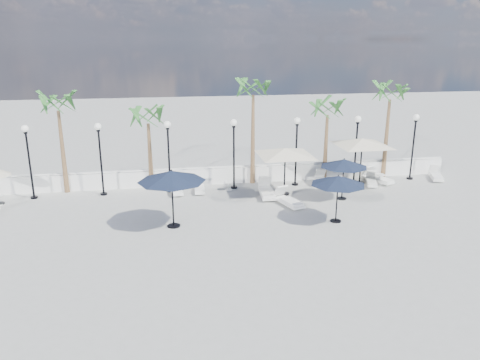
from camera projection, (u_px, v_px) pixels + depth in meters
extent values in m
plane|color=gray|center=(258.00, 234.00, 19.79)|extent=(100.00, 100.00, 0.00)
cube|color=silver|center=(231.00, 175.00, 26.74)|extent=(26.00, 0.30, 0.90)
cube|color=silver|center=(231.00, 167.00, 26.59)|extent=(26.00, 0.12, 0.08)
cylinder|color=black|center=(34.00, 197.00, 24.24)|extent=(0.36, 0.36, 0.10)
cylinder|color=black|center=(30.00, 166.00, 23.75)|extent=(0.10, 0.10, 3.50)
cylinder|color=black|center=(26.00, 133.00, 23.26)|extent=(0.18, 0.18, 0.10)
sphere|color=white|center=(25.00, 129.00, 23.20)|extent=(0.36, 0.36, 0.36)
cylinder|color=black|center=(104.00, 194.00, 24.80)|extent=(0.36, 0.36, 0.10)
cylinder|color=black|center=(101.00, 163.00, 24.30)|extent=(0.10, 0.10, 3.50)
cylinder|color=black|center=(98.00, 131.00, 23.81)|extent=(0.18, 0.18, 0.10)
sphere|color=white|center=(98.00, 127.00, 23.75)|extent=(0.36, 0.36, 0.36)
cylinder|color=black|center=(170.00, 190.00, 25.35)|extent=(0.36, 0.36, 0.10)
cylinder|color=black|center=(169.00, 160.00, 24.86)|extent=(0.10, 0.10, 3.50)
cylinder|color=black|center=(168.00, 128.00, 24.37)|extent=(0.18, 0.18, 0.10)
sphere|color=white|center=(167.00, 125.00, 24.31)|extent=(0.36, 0.36, 0.36)
cylinder|color=black|center=(234.00, 187.00, 25.91)|extent=(0.36, 0.36, 0.10)
cylinder|color=black|center=(234.00, 157.00, 25.42)|extent=(0.10, 0.10, 3.50)
cylinder|color=black|center=(234.00, 126.00, 24.93)|extent=(0.18, 0.18, 0.10)
sphere|color=white|center=(234.00, 123.00, 24.86)|extent=(0.36, 0.36, 0.36)
cylinder|color=black|center=(295.00, 184.00, 26.46)|extent=(0.36, 0.36, 0.10)
cylinder|color=black|center=(296.00, 155.00, 25.97)|extent=(0.10, 0.10, 3.50)
cylinder|color=black|center=(297.00, 125.00, 25.48)|extent=(0.18, 0.18, 0.10)
sphere|color=white|center=(297.00, 121.00, 25.42)|extent=(0.36, 0.36, 0.36)
cylinder|color=black|center=(353.00, 181.00, 27.02)|extent=(0.36, 0.36, 0.10)
cylinder|color=black|center=(356.00, 152.00, 26.53)|extent=(0.10, 0.10, 3.50)
cylinder|color=black|center=(358.00, 123.00, 26.04)|extent=(0.18, 0.18, 0.10)
sphere|color=white|center=(358.00, 119.00, 25.98)|extent=(0.36, 0.36, 0.36)
cylinder|color=black|center=(410.00, 178.00, 27.58)|extent=(0.36, 0.36, 0.10)
cylinder|color=black|center=(413.00, 150.00, 27.08)|extent=(0.10, 0.10, 3.50)
cylinder|color=black|center=(416.00, 121.00, 26.59)|extent=(0.18, 0.18, 0.10)
sphere|color=white|center=(416.00, 117.00, 26.53)|extent=(0.36, 0.36, 0.36)
cone|color=brown|center=(63.00, 152.00, 24.61)|extent=(0.28, 0.28, 4.40)
cone|color=brown|center=(150.00, 156.00, 25.44)|extent=(0.28, 0.28, 3.60)
cone|color=brown|center=(253.00, 140.00, 26.15)|extent=(0.28, 0.28, 5.00)
cone|color=brown|center=(326.00, 148.00, 27.00)|extent=(0.28, 0.28, 3.80)
cone|color=brown|center=(386.00, 139.00, 27.47)|extent=(0.28, 0.28, 4.60)
cube|color=white|center=(176.00, 190.00, 25.09)|extent=(0.74, 1.83, 0.10)
cube|color=white|center=(177.00, 190.00, 24.83)|extent=(0.65, 1.25, 0.10)
cube|color=white|center=(174.00, 180.00, 25.66)|extent=(0.59, 0.47, 0.56)
cube|color=white|center=(200.00, 189.00, 25.29)|extent=(0.63, 1.67, 0.09)
cube|color=white|center=(200.00, 189.00, 25.05)|extent=(0.57, 1.13, 0.09)
cube|color=white|center=(199.00, 180.00, 25.83)|extent=(0.53, 0.41, 0.51)
cube|color=white|center=(289.00, 202.00, 23.18)|extent=(1.21, 2.05, 0.10)
cube|color=white|center=(292.00, 202.00, 22.92)|extent=(0.98, 1.43, 0.10)
cube|color=white|center=(281.00, 191.00, 23.74)|extent=(0.72, 0.62, 0.61)
cube|color=white|center=(267.00, 193.00, 24.50)|extent=(0.88, 2.15, 0.11)
cube|color=white|center=(268.00, 193.00, 24.19)|extent=(0.77, 1.47, 0.11)
cube|color=white|center=(265.00, 181.00, 25.19)|extent=(0.70, 0.55, 0.66)
cube|color=white|center=(371.00, 183.00, 26.43)|extent=(1.07, 1.71, 0.09)
cube|color=white|center=(372.00, 182.00, 26.20)|extent=(0.85, 1.20, 0.09)
cube|color=white|center=(371.00, 174.00, 26.96)|extent=(0.61, 0.54, 0.51)
cube|color=white|center=(324.00, 183.00, 26.40)|extent=(0.71, 1.84, 0.10)
cube|color=white|center=(325.00, 182.00, 26.14)|extent=(0.63, 1.25, 0.10)
cube|color=white|center=(320.00, 173.00, 27.00)|extent=(0.59, 0.46, 0.57)
cube|color=white|center=(378.00, 180.00, 26.92)|extent=(1.34, 2.02, 0.10)
cube|color=white|center=(382.00, 179.00, 26.68)|extent=(1.06, 1.43, 0.10)
cube|color=white|center=(368.00, 170.00, 27.44)|extent=(0.73, 0.65, 0.60)
cube|color=white|center=(436.00, 177.00, 27.50)|extent=(1.19, 1.87, 0.10)
cube|color=white|center=(437.00, 176.00, 27.25)|extent=(0.95, 1.32, 0.10)
cube|color=white|center=(434.00, 168.00, 28.08)|extent=(0.67, 0.59, 0.56)
cylinder|color=white|center=(228.00, 190.00, 25.58)|extent=(0.39, 0.39, 0.03)
cylinder|color=white|center=(228.00, 186.00, 25.51)|extent=(0.06, 0.06, 0.47)
cylinder|color=white|center=(228.00, 182.00, 25.44)|extent=(0.51, 0.51, 0.03)
cylinder|color=white|center=(379.00, 183.00, 26.68)|extent=(0.44, 0.44, 0.03)
cylinder|color=white|center=(379.00, 179.00, 26.61)|extent=(0.07, 0.07, 0.53)
cylinder|color=white|center=(380.00, 175.00, 26.53)|extent=(0.57, 0.57, 0.03)
cylinder|color=black|center=(174.00, 226.00, 20.61)|extent=(0.57, 0.57, 0.06)
cylinder|color=black|center=(173.00, 200.00, 20.25)|extent=(0.07, 0.07, 2.49)
cone|color=black|center=(172.00, 176.00, 19.95)|extent=(2.95, 2.95, 0.46)
sphere|color=black|center=(171.00, 170.00, 19.87)|extent=(0.08, 0.08, 0.08)
cylinder|color=black|center=(336.00, 221.00, 21.17)|extent=(0.49, 0.49, 0.05)
cylinder|color=black|center=(337.00, 199.00, 20.87)|extent=(0.06, 0.06, 2.10)
cone|color=black|center=(338.00, 180.00, 20.61)|extent=(2.45, 2.45, 0.39)
sphere|color=black|center=(338.00, 176.00, 20.55)|extent=(0.07, 0.07, 0.07)
cylinder|color=black|center=(342.00, 198.00, 24.15)|extent=(0.48, 0.48, 0.05)
cylinder|color=black|center=(343.00, 180.00, 23.85)|extent=(0.06, 0.06, 2.07)
cone|color=black|center=(344.00, 163.00, 23.60)|extent=(2.42, 2.42, 0.39)
sphere|color=black|center=(344.00, 159.00, 23.54)|extent=(0.07, 0.07, 0.07)
cylinder|color=black|center=(284.00, 194.00, 24.89)|extent=(0.56, 0.56, 0.06)
cylinder|color=black|center=(285.00, 172.00, 24.54)|extent=(0.08, 0.08, 2.48)
pyramid|color=#BBAA94|center=(285.00, 148.00, 24.18)|extent=(5.50, 5.50, 0.38)
cylinder|color=black|center=(359.00, 183.00, 26.78)|extent=(0.60, 0.60, 0.07)
cylinder|color=black|center=(361.00, 161.00, 26.41)|extent=(0.08, 0.08, 2.58)
pyramid|color=#BBAA94|center=(363.00, 138.00, 26.03)|extent=(5.61, 5.61, 0.40)
cylinder|color=black|center=(0.00, 203.00, 23.40)|extent=(0.49, 0.49, 0.05)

